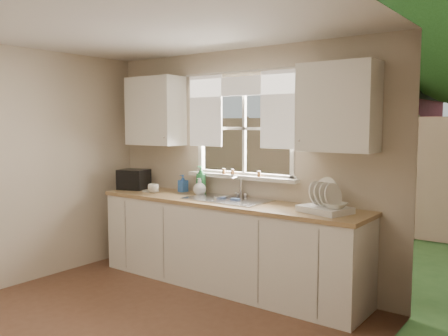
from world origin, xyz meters
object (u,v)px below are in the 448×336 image
Objects in this scene: dish_rack at (325,204)px; black_appliance at (134,179)px; soap_bottle_a at (201,180)px; cup at (153,188)px.

black_appliance is (-2.51, 0.02, 0.05)m from dish_rack.
dish_rack reaches higher than black_appliance.
soap_bottle_a is 0.58m from cup.
dish_rack is 1.55× the size of soap_bottle_a.
cup is at bearing -156.54° from soap_bottle_a.
soap_bottle_a is at bearing 173.29° from dish_rack.
black_appliance is at bearing 179.51° from dish_rack.
dish_rack is 2.51m from black_appliance.
cup is at bearing -26.11° from black_appliance.
cup is 0.42m from black_appliance.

